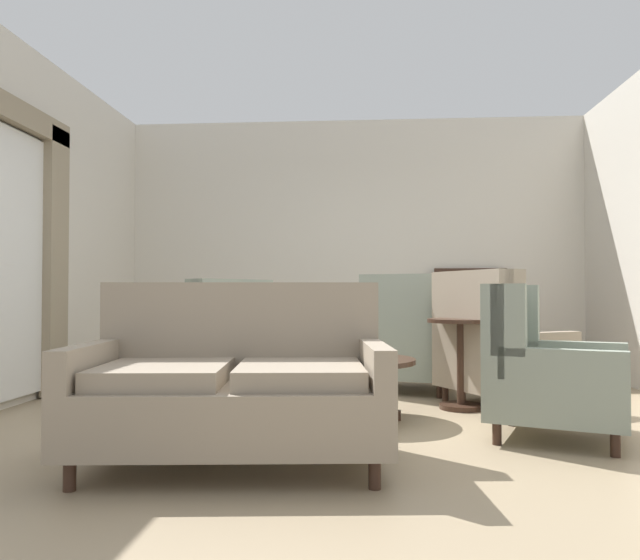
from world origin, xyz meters
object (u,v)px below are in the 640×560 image
object	(u,v)px
settee	(234,389)
armchair_near_sideboard	(218,349)
porcelain_vase	(357,341)
sideboard	(473,327)
armchair_foreground_right	(495,351)
side_table	(461,354)
armchair_back_corner	(410,344)
coffee_table	(352,368)
armchair_near_window	(543,372)

from	to	relation	value
settee	armchair_near_sideboard	xyz separation A→B (m)	(-0.58, 2.03, 0.04)
porcelain_vase	sideboard	xyz separation A→B (m)	(1.32, 2.69, -0.04)
settee	armchair_foreground_right	bearing A→B (deg)	40.76
armchair_foreground_right	side_table	distance (m)	0.32
armchair_back_corner	side_table	world-z (taller)	armchair_back_corner
sideboard	coffee_table	bearing A→B (deg)	-116.73
coffee_table	armchair_near_sideboard	size ratio (longest dim) A/B	0.86
coffee_table	porcelain_vase	distance (m)	0.21
armchair_near_window	coffee_table	bearing A→B (deg)	88.80
porcelain_vase	armchair_near_window	distance (m)	1.32
side_table	porcelain_vase	bearing A→B (deg)	-151.64
sideboard	settee	bearing A→B (deg)	-116.49
armchair_near_sideboard	armchair_back_corner	distance (m)	1.80
armchair_near_sideboard	armchair_near_window	bearing A→B (deg)	103.51
settee	armchair_back_corner	distance (m)	2.80
coffee_table	settee	size ratio (longest dim) A/B	0.55
coffee_table	armchair_back_corner	size ratio (longest dim) A/B	0.85
porcelain_vase	armchair_near_sideboard	world-z (taller)	armchair_near_sideboard
settee	sideboard	distance (m)	4.42
armchair_near_sideboard	coffee_table	bearing A→B (deg)	98.59
settee	armchair_near_sideboard	distance (m)	2.11
armchair_back_corner	armchair_foreground_right	size ratio (longest dim) A/B	0.96
coffee_table	sideboard	bearing A→B (deg)	63.27
coffee_table	armchair_near_window	distance (m)	1.34
armchair_near_window	sideboard	bearing A→B (deg)	19.49
armchair_near_window	side_table	size ratio (longest dim) A/B	1.44
armchair_back_corner	armchair_near_window	xyz separation A→B (m)	(0.71, -1.83, -0.03)
coffee_table	settee	world-z (taller)	settee
sideboard	armchair_near_sideboard	bearing A→B (deg)	-142.94
settee	armchair_foreground_right	xyz separation A→B (m)	(1.77, 1.83, 0.05)
settee	sideboard	size ratio (longest dim) A/B	1.38
porcelain_vase	side_table	distance (m)	0.96
porcelain_vase	armchair_foreground_right	world-z (taller)	armchair_foreground_right
porcelain_vase	armchair_foreground_right	xyz separation A→B (m)	(1.12, 0.58, -0.12)
armchair_back_corner	side_table	bearing A→B (deg)	127.50
settee	side_table	xyz separation A→B (m)	(1.48, 1.70, 0.03)
armchair_foreground_right	side_table	xyz separation A→B (m)	(-0.29, -0.13, -0.02)
settee	armchair_back_corner	bearing A→B (deg)	60.85
settee	armchair_near_sideboard	bearing A→B (deg)	100.78
porcelain_vase	armchair_near_window	xyz separation A→B (m)	(1.20, -0.53, -0.15)
sideboard	side_table	bearing A→B (deg)	-102.30
coffee_table	armchair_near_sideboard	distance (m)	1.42
armchair_near_sideboard	sideboard	world-z (taller)	sideboard
settee	armchair_near_window	bearing A→B (deg)	16.35
porcelain_vase	armchair_back_corner	distance (m)	1.39
armchair_foreground_right	sideboard	distance (m)	2.13
coffee_table	armchair_near_sideboard	world-z (taller)	armchair_near_sideboard
coffee_table	side_table	world-z (taller)	side_table
armchair_back_corner	armchair_near_window	world-z (taller)	armchair_back_corner
sideboard	armchair_back_corner	bearing A→B (deg)	-120.91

